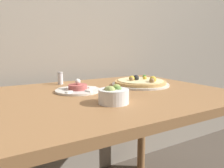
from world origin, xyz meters
The scene contains 5 objects.
dining_table centered at (0.00, 0.43, 0.65)m, with size 1.24×0.87×0.74m.
pizza_plate centered at (0.31, 0.51, 0.76)m, with size 0.32×0.32×0.06m.
tartare_plate centered at (-0.06, 0.53, 0.75)m, with size 0.22×0.22×0.06m.
small_bowl centered at (-0.03, 0.25, 0.77)m, with size 0.12×0.12×0.07m.
salt_shaker centered at (-0.07, 0.78, 0.78)m, with size 0.03×0.03×0.07m.
Camera 1 is at (-0.46, -0.45, 0.96)m, focal length 35.00 mm.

